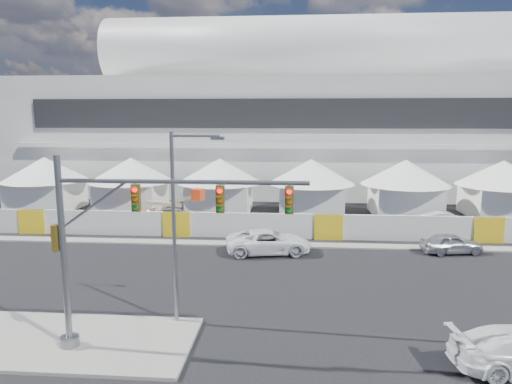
# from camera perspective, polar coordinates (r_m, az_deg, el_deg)

# --- Properties ---
(ground) EXTENTS (160.00, 160.00, 0.00)m
(ground) POSITION_cam_1_polar(r_m,az_deg,el_deg) (22.67, -3.80, -15.34)
(ground) COLOR black
(ground) RESTS_ON ground
(median_island) EXTENTS (10.00, 5.00, 0.15)m
(median_island) POSITION_cam_1_polar(r_m,az_deg,el_deg) (21.71, -21.65, -16.97)
(median_island) COLOR gray
(median_island) RESTS_ON ground
(stadium) EXTENTS (80.00, 24.80, 21.98)m
(stadium) POSITION_cam_1_polar(r_m,az_deg,el_deg) (62.12, 9.79, 9.27)
(stadium) COLOR silver
(stadium) RESTS_ON ground
(tent_row) EXTENTS (53.40, 8.40, 5.40)m
(tent_row) POSITION_cam_1_polar(r_m,az_deg,el_deg) (44.88, 1.14, 1.31)
(tent_row) COLOR white
(tent_row) RESTS_ON ground
(hoarding_fence) EXTENTS (70.00, 0.25, 2.00)m
(hoarding_fence) POSITION_cam_1_polar(r_m,az_deg,el_deg) (36.00, 9.05, -4.32)
(hoarding_fence) COLOR silver
(hoarding_fence) RESTS_ON ground
(sedan_silver) EXTENTS (2.33, 4.38, 1.42)m
(sedan_silver) POSITION_cam_1_polar(r_m,az_deg,el_deg) (34.92, 23.25, -5.91)
(sedan_silver) COLOR #BCBDC1
(sedan_silver) RESTS_ON ground
(pickup_curb) EXTENTS (3.78, 6.36, 1.66)m
(pickup_curb) POSITION_cam_1_polar(r_m,az_deg,el_deg) (32.10, 1.59, -6.22)
(pickup_curb) COLOR white
(pickup_curb) RESTS_ON ground
(lot_car_a) EXTENTS (1.86, 4.29, 1.37)m
(lot_car_a) POSITION_cam_1_polar(r_m,az_deg,el_deg) (42.49, 22.70, -3.26)
(lot_car_a) COLOR silver
(lot_car_a) RESTS_ON ground
(lot_car_c) EXTENTS (2.19, 4.77, 1.35)m
(lot_car_c) POSITION_cam_1_polar(r_m,az_deg,el_deg) (41.35, -9.94, -3.02)
(lot_car_c) COLOR silver
(lot_car_c) RESTS_ON ground
(traffic_mast) EXTENTS (10.10, 0.76, 7.87)m
(traffic_mast) POSITION_cam_1_polar(r_m,az_deg,el_deg) (18.92, -17.49, -6.33)
(traffic_mast) COLOR slate
(traffic_mast) RESTS_ON median_island
(streetlight_median) EXTENTS (2.41, 0.24, 8.70)m
(streetlight_median) POSITION_cam_1_polar(r_m,az_deg,el_deg) (20.64, -9.64, -2.85)
(streetlight_median) COLOR slate
(streetlight_median) RESTS_ON median_island
(boom_lift) EXTENTS (7.03, 2.55, 3.45)m
(boom_lift) POSITION_cam_1_polar(r_m,az_deg,el_deg) (41.44, -11.84, -2.69)
(boom_lift) COLOR #F24716
(boom_lift) RESTS_ON ground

